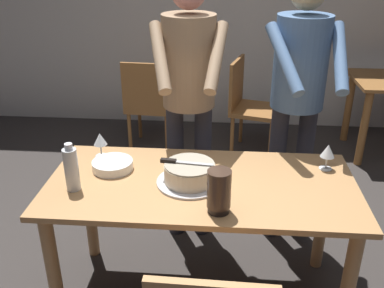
# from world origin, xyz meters

# --- Properties ---
(main_dining_table) EXTENTS (1.59, 0.76, 0.75)m
(main_dining_table) POSITION_xyz_m (0.00, 0.00, 0.63)
(main_dining_table) COLOR tan
(main_dining_table) RESTS_ON ground_plane
(cake_on_platter) EXTENTS (0.34, 0.34, 0.11)m
(cake_on_platter) POSITION_xyz_m (-0.06, -0.01, 0.80)
(cake_on_platter) COLOR silver
(cake_on_platter) RESTS_ON main_dining_table
(cake_knife) EXTENTS (0.27, 0.05, 0.02)m
(cake_knife) POSITION_xyz_m (-0.13, -0.00, 0.87)
(cake_knife) COLOR silver
(cake_knife) RESTS_ON cake_on_platter
(plate_stack) EXTENTS (0.22, 0.22, 0.05)m
(plate_stack) POSITION_xyz_m (-0.49, 0.10, 0.78)
(plate_stack) COLOR white
(plate_stack) RESTS_ON main_dining_table
(wine_glass_near) EXTENTS (0.08, 0.08, 0.14)m
(wine_glass_near) POSITION_xyz_m (-0.59, 0.25, 0.85)
(wine_glass_near) COLOR silver
(wine_glass_near) RESTS_ON main_dining_table
(wine_glass_far) EXTENTS (0.08, 0.08, 0.14)m
(wine_glass_far) POSITION_xyz_m (0.67, 0.20, 0.85)
(wine_glass_far) COLOR silver
(wine_glass_far) RESTS_ON main_dining_table
(water_bottle) EXTENTS (0.07, 0.07, 0.25)m
(water_bottle) POSITION_xyz_m (-0.63, -0.12, 0.86)
(water_bottle) COLOR silver
(water_bottle) RESTS_ON main_dining_table
(hurricane_lamp) EXTENTS (0.11, 0.11, 0.21)m
(hurricane_lamp) POSITION_xyz_m (0.09, -0.26, 0.86)
(hurricane_lamp) COLOR black
(hurricane_lamp) RESTS_ON main_dining_table
(person_cutting_cake) EXTENTS (0.47, 0.56, 1.72)m
(person_cutting_cake) POSITION_xyz_m (-0.11, 0.59, 1.08)
(person_cutting_cake) COLOR #2D2D38
(person_cutting_cake) RESTS_ON ground_plane
(person_standing_beside) EXTENTS (0.46, 0.57, 1.72)m
(person_standing_beside) POSITION_xyz_m (0.55, 0.62, 1.08)
(person_standing_beside) COLOR #2D2D38
(person_standing_beside) RESTS_ON ground_plane
(background_chair_0) EXTENTS (0.54, 0.54, 0.90)m
(background_chair_0) POSITION_xyz_m (0.34, 1.95, 0.49)
(background_chair_0) COLOR #9E6633
(background_chair_0) RESTS_ON ground_plane
(background_chair_1) EXTENTS (0.47, 0.47, 0.90)m
(background_chair_1) POSITION_xyz_m (-0.60, 1.90, 0.49)
(background_chair_1) COLOR #9E6633
(background_chair_1) RESTS_ON ground_plane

